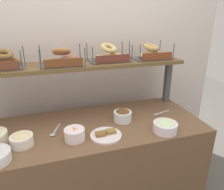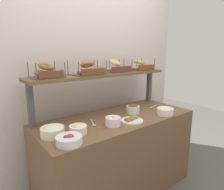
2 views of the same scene
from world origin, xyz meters
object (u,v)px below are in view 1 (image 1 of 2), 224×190
(bowl_chocolate_spread, at_px, (123,115))
(bagel_basket_everything, at_px, (62,59))
(bowl_scallion_spread, at_px, (165,126))
(serving_plate_white, at_px, (106,135))
(bowl_fruit_salad, at_px, (75,134))
(bowl_egg_salad, at_px, (22,139))
(serving_spoon_near_plate, at_px, (159,113))
(serving_spoon_by_edge, at_px, (55,132))
(bagel_basket_sesame, at_px, (151,53))
(bagel_basket_plain, at_px, (109,55))
(bagel_basket_cinnamon_raisin, at_px, (4,61))

(bowl_chocolate_spread, distance_m, bagel_basket_everything, 0.65)
(bowl_scallion_spread, height_order, serving_plate_white, bowl_scallion_spread)
(bowl_scallion_spread, relative_size, bagel_basket_everything, 0.53)
(bowl_fruit_salad, bearing_deg, bowl_egg_salad, 173.65)
(serving_spoon_near_plate, bearing_deg, serving_spoon_by_edge, -177.21)
(serving_spoon_by_edge, height_order, bagel_basket_everything, bagel_basket_everything)
(bowl_scallion_spread, relative_size, serving_plate_white, 0.79)
(bowl_chocolate_spread, xyz_separation_m, serving_plate_white, (-0.19, -0.18, -0.04))
(bowl_egg_salad, height_order, bowl_scallion_spread, bowl_scallion_spread)
(serving_spoon_by_edge, xyz_separation_m, bagel_basket_sesame, (0.88, 0.29, 0.47))
(serving_spoon_by_edge, relative_size, bagel_basket_plain, 0.50)
(serving_spoon_by_edge, bearing_deg, bowl_egg_salad, -155.53)
(bagel_basket_plain, relative_size, bagel_basket_sesame, 1.04)
(bowl_egg_salad, bearing_deg, bagel_basket_cinnamon_raisin, 102.24)
(serving_spoon_by_edge, relative_size, bagel_basket_everything, 0.51)
(bagel_basket_cinnamon_raisin, distance_m, bagel_basket_sesame, 1.18)
(bowl_fruit_salad, xyz_separation_m, bowl_scallion_spread, (0.64, -0.09, 0.00))
(bowl_chocolate_spread, xyz_separation_m, bagel_basket_cinnamon_raisin, (-0.83, 0.27, 0.43))
(bowl_egg_salad, xyz_separation_m, bagel_basket_cinnamon_raisin, (-0.09, 0.40, 0.43))
(bowl_scallion_spread, height_order, bagel_basket_cinnamon_raisin, bagel_basket_cinnamon_raisin)
(bagel_basket_sesame, bearing_deg, serving_spoon_by_edge, -161.69)
(serving_plate_white, xyz_separation_m, bagel_basket_cinnamon_raisin, (-0.63, 0.46, 0.47))
(bowl_fruit_salad, distance_m, bagel_basket_plain, 0.72)
(bowl_fruit_salad, xyz_separation_m, serving_spoon_near_plate, (0.74, 0.17, -0.04))
(bowl_fruit_salad, relative_size, bagel_basket_sesame, 0.43)
(bowl_egg_salad, bearing_deg, bowl_scallion_spread, -7.52)
(bowl_scallion_spread, bearing_deg, serving_spoon_by_edge, 163.73)
(bowl_egg_salad, distance_m, bagel_basket_plain, 0.92)
(serving_plate_white, height_order, serving_spoon_by_edge, serving_plate_white)
(bowl_egg_salad, distance_m, bowl_fruit_salad, 0.34)
(bowl_chocolate_spread, distance_m, bagel_basket_cinnamon_raisin, 0.97)
(bowl_chocolate_spread, height_order, bowl_scallion_spread, bowl_chocolate_spread)
(bagel_basket_cinnamon_raisin, bearing_deg, serving_spoon_by_edge, -45.59)
(bowl_fruit_salad, height_order, bagel_basket_sesame, bagel_basket_sesame)
(bowl_scallion_spread, bearing_deg, serving_spoon_near_plate, 68.64)
(serving_plate_white, height_order, bagel_basket_cinnamon_raisin, bagel_basket_cinnamon_raisin)
(serving_spoon_near_plate, bearing_deg, bowl_chocolate_spread, -177.36)
(bowl_scallion_spread, xyz_separation_m, bagel_basket_cinnamon_raisin, (-1.06, 0.52, 0.43))
(serving_spoon_near_plate, distance_m, bagel_basket_sesame, 0.53)
(serving_spoon_by_edge, distance_m, bagel_basket_sesame, 1.04)
(serving_plate_white, relative_size, serving_spoon_near_plate, 1.23)
(serving_plate_white, relative_size, bagel_basket_plain, 0.66)
(bagel_basket_cinnamon_raisin, bearing_deg, bowl_egg_salad, -77.76)
(serving_plate_white, bearing_deg, bagel_basket_sesame, 39.57)
(bowl_fruit_salad, distance_m, bowl_scallion_spread, 0.65)
(serving_spoon_near_plate, bearing_deg, bagel_basket_cinnamon_raisin, 167.50)
(bowl_chocolate_spread, bearing_deg, bagel_basket_everything, 149.46)
(serving_spoon_by_edge, bearing_deg, bagel_basket_sesame, 18.31)
(bowl_egg_salad, distance_m, serving_spoon_near_plate, 1.09)
(bowl_chocolate_spread, relative_size, serving_spoon_by_edge, 0.86)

